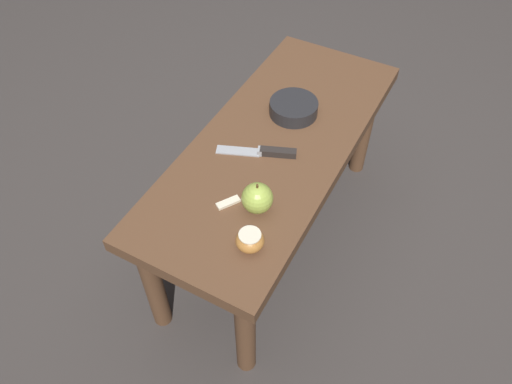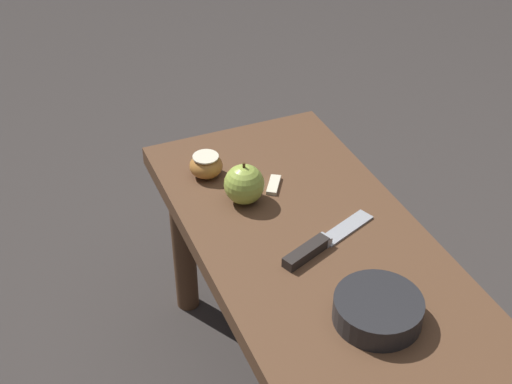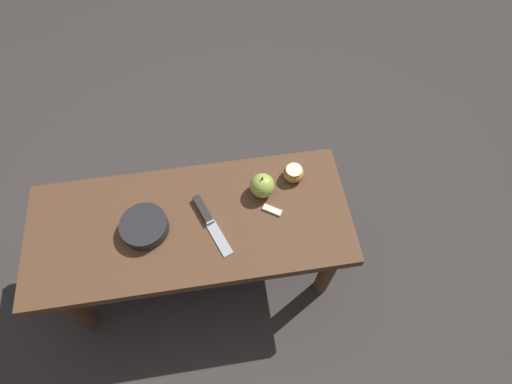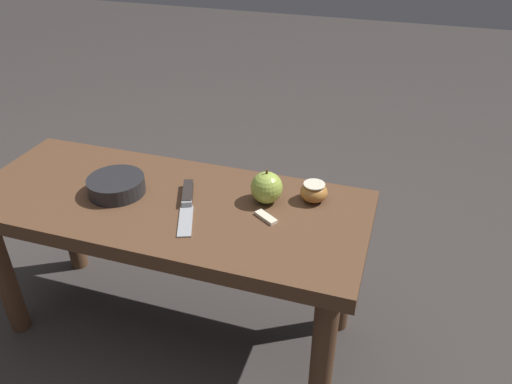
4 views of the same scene
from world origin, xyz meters
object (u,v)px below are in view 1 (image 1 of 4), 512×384
object	(u,v)px
apple_whole	(257,198)
bowl	(294,108)
apple_cut	(250,240)
wooden_bench	(274,158)
knife	(268,152)

from	to	relation	value
apple_whole	bowl	size ratio (longest dim) A/B	0.62
apple_whole	apple_cut	bearing A→B (deg)	19.77
wooden_bench	apple_whole	distance (m)	0.28
apple_cut	knife	bearing A→B (deg)	-160.27
wooden_bench	bowl	xyz separation A→B (m)	(-0.13, -0.01, 0.09)
knife	bowl	xyz separation A→B (m)	(-0.19, -0.01, 0.01)
wooden_bench	apple_cut	size ratio (longest dim) A/B	14.77
apple_whole	bowl	distance (m)	0.38
apple_whole	bowl	bearing A→B (deg)	-168.27
apple_whole	apple_cut	xyz separation A→B (m)	(0.11, 0.04, -0.02)
knife	bowl	size ratio (longest dim) A/B	1.51
wooden_bench	knife	size ratio (longest dim) A/B	4.64
wooden_bench	knife	xyz separation A→B (m)	(0.06, 0.01, 0.08)
knife	apple_cut	world-z (taller)	apple_cut
wooden_bench	apple_cut	distance (m)	0.38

